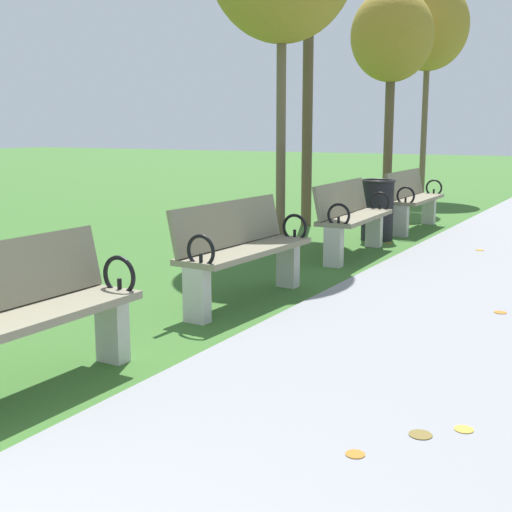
# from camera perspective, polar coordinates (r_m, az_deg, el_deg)

# --- Properties ---
(park_bench_2) EXTENTS (0.49, 1.61, 0.90)m
(park_bench_2) POSITION_cam_1_polar(r_m,az_deg,el_deg) (4.17, -19.37, -4.71)
(park_bench_2) COLOR gray
(park_bench_2) RESTS_ON ground
(park_bench_3) EXTENTS (0.54, 1.62, 0.90)m
(park_bench_3) POSITION_cam_1_polar(r_m,az_deg,el_deg) (6.09, -1.17, 0.61)
(park_bench_3) COLOR gray
(park_bench_3) RESTS_ON ground
(park_bench_4) EXTENTS (0.54, 1.62, 0.90)m
(park_bench_4) POSITION_cam_1_polar(r_m,az_deg,el_deg) (8.41, 7.95, 3.28)
(park_bench_4) COLOR gray
(park_bench_4) RESTS_ON ground
(park_bench_5) EXTENTS (0.48, 1.60, 0.90)m
(park_bench_5) POSITION_cam_1_polar(r_m,az_deg,el_deg) (10.76, 12.91, 4.70)
(park_bench_5) COLOR gray
(park_bench_5) RESTS_ON ground
(tree_4) EXTENTS (1.59, 1.59, 4.15)m
(tree_4) POSITION_cam_1_polar(r_m,az_deg,el_deg) (14.08, 11.22, 17.35)
(tree_4) COLOR brown
(tree_4) RESTS_ON ground
(tree_5) EXTENTS (1.73, 1.73, 4.66)m
(tree_5) POSITION_cam_1_polar(r_m,az_deg,el_deg) (16.13, 14.13, 17.96)
(tree_5) COLOR brown
(tree_5) RESTS_ON ground
(trash_bin) EXTENTS (0.48, 0.48, 0.84)m
(trash_bin) POSITION_cam_1_polar(r_m,az_deg,el_deg) (9.70, 10.05, 3.83)
(trash_bin) COLOR black
(trash_bin) RESTS_ON ground
(scattered_leaves) EXTENTS (4.56, 12.78, 0.02)m
(scattered_leaves) POSITION_cam_1_polar(r_m,az_deg,el_deg) (6.83, 10.96, -2.50)
(scattered_leaves) COLOR gold
(scattered_leaves) RESTS_ON ground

